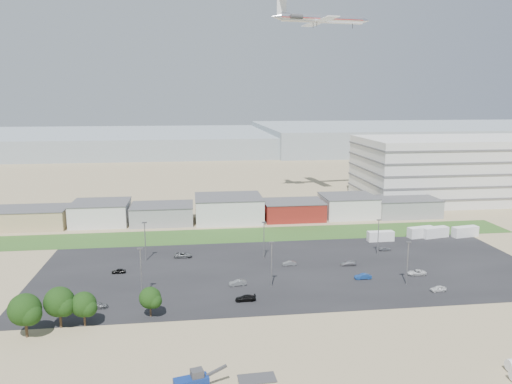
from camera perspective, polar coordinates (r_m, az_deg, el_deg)
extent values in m
plane|color=#978560|center=(103.13, 3.32, -12.68)|extent=(700.00, 700.00, 0.00)
cube|color=black|center=(122.28, 3.90, -8.84)|extent=(120.00, 50.00, 0.01)
cube|color=#335720|center=(151.64, -0.33, -4.89)|extent=(160.00, 16.00, 0.02)
cube|color=silver|center=(218.54, 22.30, 2.50)|extent=(80.00, 40.00, 25.00)
imported|color=silver|center=(124.18, 17.87, -8.75)|extent=(4.35, 2.08, 1.20)
imported|color=navy|center=(118.43, 12.12, -9.41)|extent=(3.85, 1.38, 1.26)
imported|color=silver|center=(115.89, 20.10, -10.33)|extent=(3.53, 1.59, 1.18)
imported|color=black|center=(104.27, -1.21, -12.03)|extent=(4.25, 1.78, 1.23)
imported|color=#595B5E|center=(112.18, -2.10, -10.33)|extent=(3.98, 1.83, 1.27)
imported|color=black|center=(123.80, -15.43, -8.70)|extent=(3.23, 1.31, 1.10)
imported|color=#595B5E|center=(124.95, 3.83, -8.13)|extent=(3.46, 1.28, 1.13)
imported|color=#A5A5AA|center=(140.61, 14.51, -6.29)|extent=(3.25, 1.46, 1.08)
imported|color=#595B5E|center=(132.00, -8.35, -7.13)|extent=(4.91, 2.65, 1.31)
imported|color=#595B5E|center=(105.80, -17.64, -12.24)|extent=(4.05, 1.86, 1.15)
imported|color=#A5A5AA|center=(126.73, 10.49, -8.01)|extent=(3.91, 1.61, 1.13)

